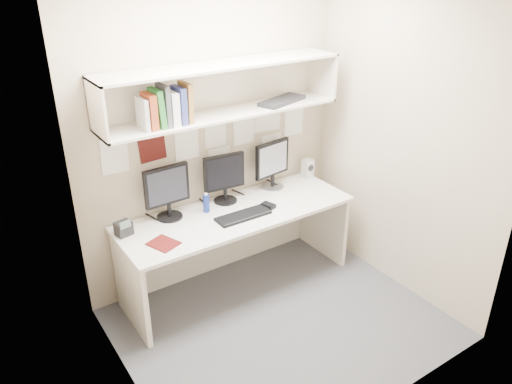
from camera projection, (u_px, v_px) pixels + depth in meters
floor at (281, 323)px, 3.98m from camera, size 2.40×2.00×0.01m
wall_back at (213, 135)px, 4.17m from camera, size 2.40×0.02×2.60m
wall_front at (397, 236)px, 2.67m from camera, size 2.40×0.02×2.60m
wall_left at (115, 222)px, 2.81m from camera, size 0.02×2.00×2.60m
wall_right at (404, 141)px, 4.02m from camera, size 0.02×2.00×2.60m
desk at (237, 248)px, 4.31m from camera, size 2.00×0.70×0.73m
overhead_hutch at (220, 88)px, 3.88m from camera, size 2.00×0.38×0.40m
pinned_papers at (214, 141)px, 4.18m from camera, size 1.92×0.01×0.48m
monitor_left at (167, 190)px, 3.95m from camera, size 0.38×0.21×0.44m
monitor_center at (224, 176)px, 4.22m from camera, size 0.37×0.20×0.43m
monitor_right at (272, 163)px, 4.47m from camera, size 0.38×0.21×0.44m
keyboard at (243, 216)px, 4.06m from camera, size 0.46×0.17×0.02m
mouse at (268, 206)px, 4.20m from camera, size 0.10×0.13×0.04m
speaker at (308, 168)px, 4.75m from camera, size 0.09×0.10×0.18m
blue_bottle at (206, 203)px, 4.11m from camera, size 0.05×0.05×0.17m
maroon_notebook at (163, 244)px, 3.68m from camera, size 0.24×0.26×0.01m
desk_phone at (124, 228)px, 3.78m from camera, size 0.13×0.13×0.14m
book_stack at (165, 107)px, 3.57m from camera, size 0.37×0.18×0.30m
hutch_tray at (282, 101)px, 4.17m from camera, size 0.49×0.30×0.03m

